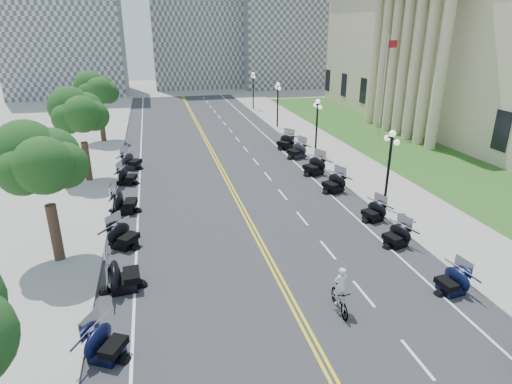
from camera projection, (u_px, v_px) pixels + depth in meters
ground at (268, 257)px, 21.33m from camera, size 160.00×160.00×0.00m
road at (232, 189)px, 30.40m from camera, size 16.00×90.00×0.01m
centerline_yellow_a at (230, 189)px, 30.37m from camera, size 0.12×90.00×0.00m
centerline_yellow_b at (233, 188)px, 30.42m from camera, size 0.12×90.00×0.00m
edge_line_north at (316, 181)px, 31.79m from camera, size 0.12×90.00×0.00m
edge_line_south at (139, 196)px, 29.00m from camera, size 0.12×90.00×0.00m
lane_dash_4 at (417, 359)px, 14.76m from camera, size 0.12×2.00×0.00m
lane_dash_5 at (364, 294)px, 18.39m from camera, size 0.12×2.00×0.00m
lane_dash_6 at (328, 250)px, 22.02m from camera, size 0.12×2.00×0.00m
lane_dash_7 at (302, 218)px, 25.65m from camera, size 0.12×2.00×0.00m
lane_dash_8 at (283, 195)px, 29.28m from camera, size 0.12×2.00×0.00m
lane_dash_9 at (268, 176)px, 32.91m from camera, size 0.12×2.00×0.00m
lane_dash_10 at (256, 161)px, 36.54m from camera, size 0.12×2.00×0.00m
lane_dash_11 at (246, 149)px, 40.17m from camera, size 0.12×2.00×0.00m
lane_dash_12 at (238, 139)px, 43.79m from camera, size 0.12×2.00×0.00m
lane_dash_13 at (231, 131)px, 47.42m from camera, size 0.12×2.00×0.00m
lane_dash_14 at (225, 123)px, 51.05m from camera, size 0.12×2.00×0.00m
lane_dash_15 at (219, 117)px, 54.68m from camera, size 0.12×2.00×0.00m
lane_dash_16 at (215, 111)px, 58.31m from camera, size 0.12×2.00×0.00m
lane_dash_17 at (211, 107)px, 61.94m from camera, size 0.12×2.00×0.00m
lane_dash_18 at (207, 102)px, 65.57m from camera, size 0.12×2.00×0.00m
lane_dash_19 at (204, 98)px, 69.20m from camera, size 0.12×2.00×0.00m
sidewalk_north at (367, 176)px, 32.66m from camera, size 5.00×90.00×0.15m
sidewalk_south at (74, 201)px, 28.09m from camera, size 5.00×90.00×0.15m
lawn at (394, 145)px, 41.45m from camera, size 9.00×60.00×0.10m
civic_building at (508, 46)px, 45.06m from camera, size 26.00×51.00×17.80m
distant_block_a at (62, 12)px, 68.98m from camera, size 18.00×14.00×26.00m
distant_block_b at (194, 3)px, 78.50m from camera, size 16.00×12.00×30.00m
distant_block_c at (292, 26)px, 81.14m from camera, size 20.00×14.00×22.00m
street_lamp_2 at (388, 171)px, 25.90m from camera, size 0.50×1.20×4.90m
street_lamp_3 at (317, 128)px, 36.78m from camera, size 0.50×1.20×4.90m
street_lamp_4 at (278, 105)px, 47.67m from camera, size 0.50×1.20×4.90m
street_lamp_5 at (253, 91)px, 58.56m from camera, size 0.50×1.20×4.90m
flagpole at (383, 88)px, 43.41m from camera, size 1.10×0.20×10.00m
tree_2 at (43, 169)px, 19.25m from camera, size 4.80×4.80×9.20m
tree_3 at (81, 118)px, 30.14m from camera, size 4.80×4.80×9.20m
tree_4 at (98, 94)px, 41.03m from camera, size 4.80×4.80×9.20m
motorcycle_n_4 at (452, 280)px, 18.30m from camera, size 1.95×1.95×1.24m
motorcycle_n_5 at (396, 235)px, 22.26m from camera, size 2.22×2.22×1.25m
motorcycle_n_6 at (374, 211)px, 25.21m from camera, size 2.25×2.25×1.25m
motorcycle_n_7 at (334, 182)px, 29.58m from camera, size 2.63×2.63×1.42m
motorcycle_n_8 at (314, 165)px, 33.09m from camera, size 2.87×2.87×1.52m
motorcycle_n_9 at (297, 150)px, 37.27m from camera, size 2.77×2.77×1.50m
motorcycle_n_10 at (286, 141)px, 40.16m from camera, size 2.95×2.95×1.48m
motorcycle_s_4 at (105, 342)px, 14.62m from camera, size 2.57×2.57×1.33m
motorcycle_s_5 at (123, 274)px, 18.48m from camera, size 2.37×2.37×1.53m
motorcycle_s_6 at (123, 234)px, 22.11m from camera, size 2.84×2.84×1.42m
motorcycle_s_7 at (124, 201)px, 26.23m from camera, size 2.51×2.51×1.55m
motorcycle_s_8 at (127, 175)px, 31.05m from camera, size 2.40×2.40×1.33m
motorcycle_s_9 at (131, 160)px, 34.41m from camera, size 2.85×2.85×1.47m
bicycle at (340, 299)px, 17.08m from camera, size 0.63×1.87×1.10m
cyclist_rider at (342, 270)px, 16.59m from camera, size 0.60×0.40×1.66m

